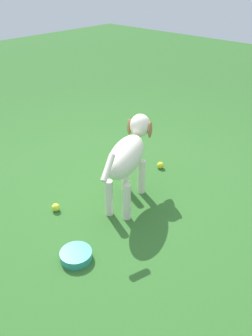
# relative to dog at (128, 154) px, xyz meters

# --- Properties ---
(ground) EXTENTS (14.00, 14.00, 0.00)m
(ground) POSITION_rel_dog_xyz_m (0.22, 0.04, -0.44)
(ground) COLOR #2D6026
(dog) EXTENTS (0.47, 0.91, 0.66)m
(dog) POSITION_rel_dog_xyz_m (0.00, 0.00, 0.00)
(dog) COLOR silver
(dog) RESTS_ON ground
(tennis_ball_0) EXTENTS (0.07, 0.07, 0.07)m
(tennis_ball_0) POSITION_rel_dog_xyz_m (0.32, 0.52, -0.40)
(tennis_ball_0) COLOR #D3DE36
(tennis_ball_0) RESTS_ON ground
(tennis_ball_1) EXTENTS (0.07, 0.07, 0.07)m
(tennis_ball_1) POSITION_rel_dog_xyz_m (0.11, -0.59, -0.40)
(tennis_ball_1) COLOR yellow
(tennis_ball_1) RESTS_ON ground
(tennis_ball_2) EXTENTS (0.07, 0.07, 0.07)m
(tennis_ball_2) POSITION_rel_dog_xyz_m (0.48, -0.27, -0.40)
(tennis_ball_2) COLOR #C8D73D
(tennis_ball_2) RESTS_ON ground
(water_bowl) EXTENTS (0.22, 0.22, 0.06)m
(water_bowl) POSITION_rel_dog_xyz_m (-0.21, 0.76, -0.41)
(water_bowl) COLOR teal
(water_bowl) RESTS_ON ground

